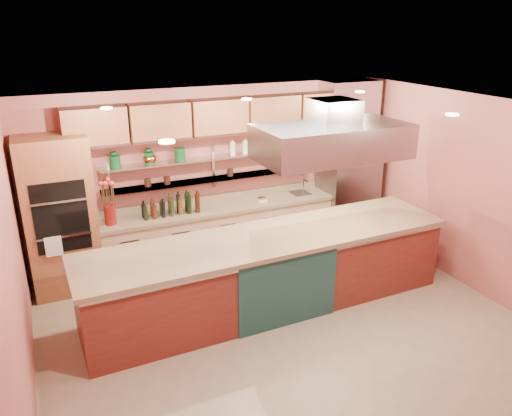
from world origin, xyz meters
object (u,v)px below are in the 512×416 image
island (269,271)px  copper_kettle (150,159)px  refrigerator (348,182)px  kitchen_scale (262,199)px  green_canister (180,154)px  flower_vase (110,215)px

island → copper_kettle: copper_kettle is taller
refrigerator → kitchen_scale: size_ratio=14.14×
kitchen_scale → green_canister: bearing=-176.6°
flower_vase → refrigerator: bearing=-0.1°
refrigerator → island: bearing=-145.4°
refrigerator → flower_vase: 4.13m
island → kitchen_scale: 1.78m
refrigerator → island: size_ratio=0.42×
kitchen_scale → copper_kettle: bearing=-174.1°
flower_vase → kitchen_scale: 2.45m
kitchen_scale → island: bearing=-98.5°
refrigerator → green_canister: bearing=175.6°
copper_kettle → green_canister: green_canister is taller
flower_vase → kitchen_scale: bearing=0.0°
refrigerator → island: (-2.31, -1.59, -0.53)m
flower_vase → copper_kettle: bearing=17.7°
kitchen_scale → green_canister: 1.56m
copper_kettle → green_canister: 0.47m
copper_kettle → green_canister: (0.47, 0.00, 0.02)m
island → green_canister: 2.33m
refrigerator → copper_kettle: (-3.44, 0.23, 0.74)m
flower_vase → copper_kettle: copper_kettle is taller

